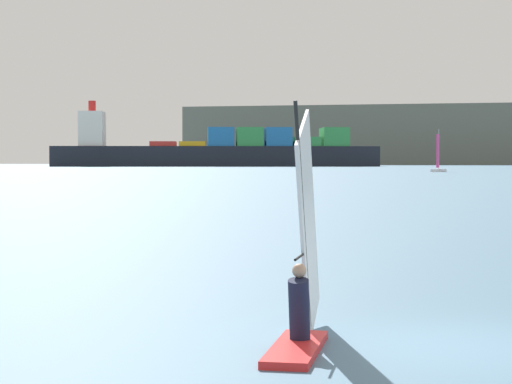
% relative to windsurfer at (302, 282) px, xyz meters
% --- Properties ---
extents(ground_plane, '(4000.00, 4000.00, 0.00)m').
position_rel_windsurfer_xyz_m(ground_plane, '(2.69, 0.30, -0.97)').
color(ground_plane, '#476B84').
extents(windsurfer, '(0.73, 4.04, 3.96)m').
position_rel_windsurfer_xyz_m(windsurfer, '(0.00, 0.00, 0.00)').
color(windsurfer, red).
rests_on(windsurfer, ground_plane).
extents(cargo_ship, '(179.23, 71.25, 36.05)m').
position_rel_windsurfer_xyz_m(cargo_ship, '(-121.64, 486.75, 8.05)').
color(cargo_ship, black).
rests_on(cargo_ship, ground_plane).
extents(small_sailboat, '(4.29, 8.06, 11.60)m').
position_rel_windsurfer_xyz_m(small_sailboat, '(0.09, 243.24, 0.14)').
color(small_sailboat, white).
rests_on(small_sailboat, ground_plane).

